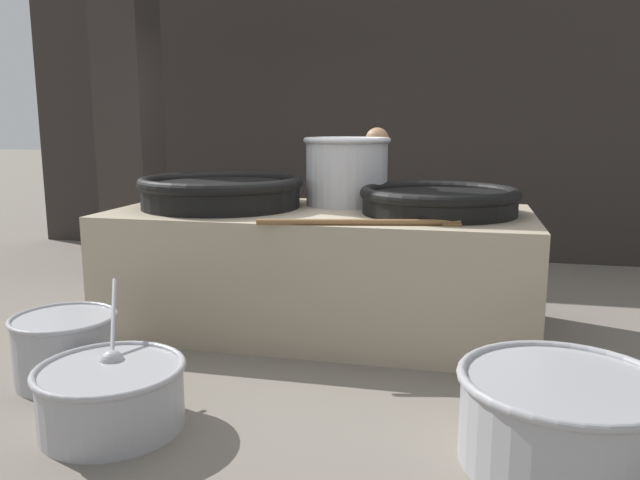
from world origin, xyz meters
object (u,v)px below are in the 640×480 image
(giant_wok_near, at_px, (221,191))
(stock_pot, at_px, (347,170))
(prep_bowl_meat, at_px, (65,345))
(giant_wok_far, at_px, (439,199))
(cook, at_px, (375,206))
(prep_bowl_vegetables, at_px, (111,393))
(prep_bowl_extra, at_px, (563,416))

(giant_wok_near, xyz_separation_m, stock_pot, (0.94, 0.36, 0.15))
(stock_pot, height_order, prep_bowl_meat, stock_pot)
(giant_wok_near, distance_m, giant_wok_far, 1.69)
(giant_wok_far, height_order, cook, cook)
(stock_pot, distance_m, prep_bowl_meat, 2.47)
(giant_wok_near, xyz_separation_m, prep_bowl_meat, (-0.48, -1.40, -0.82))
(giant_wok_far, xyz_separation_m, stock_pot, (-0.75, 0.35, 0.18))
(prep_bowl_vegetables, bearing_deg, stock_pot, 70.11)
(giant_wok_far, distance_m, stock_pot, 0.85)
(giant_wok_near, relative_size, prep_bowl_meat, 2.02)
(prep_bowl_vegetables, bearing_deg, prep_bowl_meat, 141.31)
(cook, bearing_deg, giant_wok_near, 30.53)
(giant_wok_far, relative_size, prep_bowl_meat, 1.82)
(prep_bowl_vegetables, height_order, prep_bowl_extra, prep_bowl_vegetables)
(giant_wok_near, relative_size, prep_bowl_extra, 1.32)
(cook, distance_m, prep_bowl_extra, 3.10)
(giant_wok_near, bearing_deg, giant_wok_far, 0.32)
(giant_wok_far, relative_size, prep_bowl_vegetables, 1.23)
(prep_bowl_extra, bearing_deg, giant_wok_far, 110.68)
(giant_wok_near, height_order, prep_bowl_extra, giant_wok_near)
(giant_wok_near, distance_m, cook, 1.50)
(stock_pot, xyz_separation_m, cook, (0.14, 0.66, -0.37))
(giant_wok_near, height_order, giant_wok_far, giant_wok_near)
(giant_wok_far, relative_size, prep_bowl_extra, 1.19)
(prep_bowl_meat, relative_size, prep_bowl_extra, 0.65)
(giant_wok_far, bearing_deg, prep_bowl_meat, -147.04)
(giant_wok_near, height_order, stock_pot, stock_pot)
(prep_bowl_extra, bearing_deg, prep_bowl_vegetables, -176.18)
(giant_wok_near, height_order, cook, cook)
(cook, bearing_deg, prep_bowl_vegetables, 59.02)
(prep_bowl_meat, bearing_deg, prep_bowl_extra, -6.79)
(giant_wok_far, height_order, prep_bowl_vegetables, giant_wok_far)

